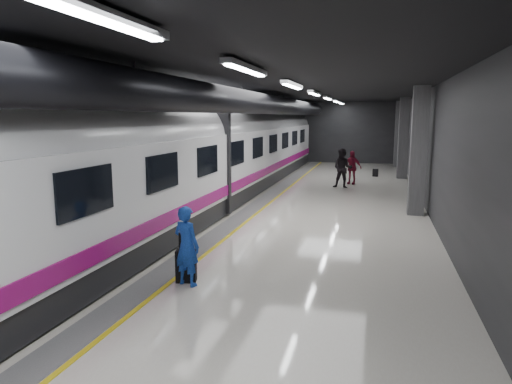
% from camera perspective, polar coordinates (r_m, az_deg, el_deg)
% --- Properties ---
extents(ground, '(40.00, 40.00, 0.00)m').
position_cam_1_polar(ground, '(15.60, 2.86, -3.39)').
color(ground, silver).
rests_on(ground, ground).
extents(platform_hall, '(10.02, 40.02, 4.51)m').
position_cam_1_polar(platform_hall, '(16.20, 2.68, 9.71)').
color(platform_hall, black).
rests_on(platform_hall, ground).
extents(train, '(3.05, 38.00, 4.05)m').
position_cam_1_polar(train, '(16.25, -8.38, 4.43)').
color(train, black).
rests_on(train, ground).
extents(traveler_main, '(0.70, 0.57, 1.67)m').
position_cam_1_polar(traveler_main, '(9.52, -8.66, -6.68)').
color(traveler_main, blue).
rests_on(traveler_main, ground).
extents(suitcase_main, '(0.47, 0.36, 0.69)m').
position_cam_1_polar(suitcase_main, '(9.85, -8.72, -9.11)').
color(suitcase_main, black).
rests_on(suitcase_main, ground).
extents(shoulder_bag, '(0.34, 0.27, 0.40)m').
position_cam_1_polar(shoulder_bag, '(9.67, -8.76, -6.11)').
color(shoulder_bag, black).
rests_on(shoulder_bag, suitcase_main).
extents(traveler_far_a, '(0.98, 0.78, 1.92)m').
position_cam_1_polar(traveler_far_a, '(22.56, 10.78, 2.92)').
color(traveler_far_a, black).
rests_on(traveler_far_a, ground).
extents(traveler_far_b, '(1.08, 0.65, 1.72)m').
position_cam_1_polar(traveler_far_b, '(24.01, 11.87, 3.02)').
color(traveler_far_b, maroon).
rests_on(traveler_far_b, ground).
extents(suitcase_far, '(0.34, 0.25, 0.45)m').
position_cam_1_polar(suitcase_far, '(27.42, 14.70, 2.36)').
color(suitcase_far, black).
rests_on(suitcase_far, ground).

